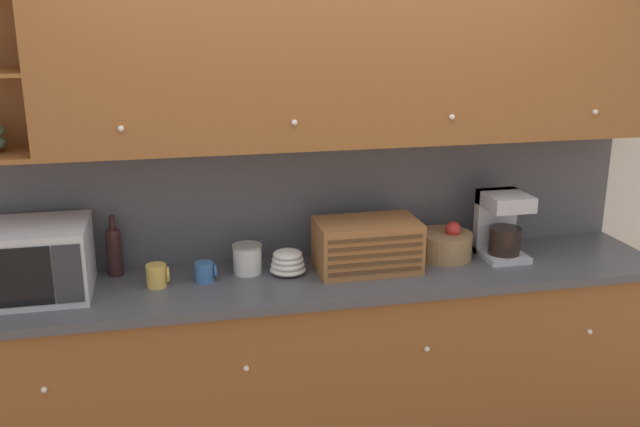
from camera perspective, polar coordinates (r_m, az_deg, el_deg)
name	(u,v)px	position (r m, az deg, el deg)	size (l,w,h in m)	color
ground_plane	(312,412)	(4.01, -0.66, -15.57)	(24.00, 24.00, 0.00)	#896647
wall_back	(310,177)	(3.53, -0.83, 2.92)	(5.67, 0.06, 2.60)	white
counter_unit	(324,361)	(3.53, 0.32, -11.74)	(3.29, 0.62, 0.91)	#935628
backsplash_panel	(311,197)	(3.51, -0.70, 1.37)	(3.27, 0.01, 0.60)	#4C4C51
upper_cabinets	(355,63)	(3.27, 2.85, 11.96)	(3.27, 0.38, 0.73)	#935628
microwave	(29,261)	(3.29, -22.26, -3.52)	(0.50, 0.41, 0.31)	silver
wine_bottle	(114,248)	(3.42, -16.14, -2.70)	(0.07, 0.07, 0.29)	black
mug_blue_second	(157,276)	(3.26, -12.89, -4.86)	(0.10, 0.09, 0.10)	gold
mug	(205,272)	(3.28, -9.18, -4.63)	(0.10, 0.09, 0.09)	#38669E
storage_canister	(247,259)	(3.34, -5.84, -3.62)	(0.14, 0.14, 0.14)	silver
bowl_stack_on_counter	(288,263)	(3.32, -2.59, -3.95)	(0.17, 0.17, 0.12)	silver
bread_box	(367,245)	(3.36, 3.78, -2.55)	(0.48, 0.29, 0.24)	#996033
fruit_basket	(444,245)	(3.57, 9.92, -2.46)	(0.27, 0.27, 0.19)	#937047
coffee_maker	(501,224)	(3.63, 14.32, -0.83)	(0.21, 0.24, 0.33)	#B7B7BC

